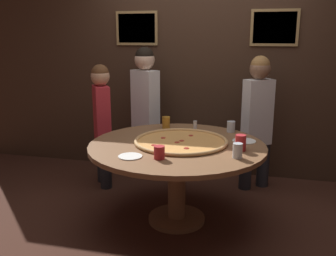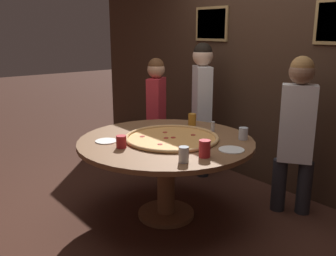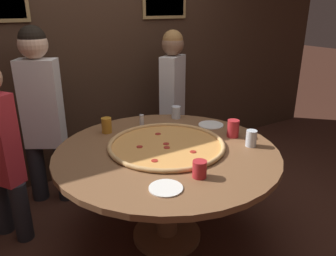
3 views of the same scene
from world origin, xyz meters
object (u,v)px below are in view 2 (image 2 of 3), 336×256
drink_cup_near_left (243,134)px  diner_side_left (156,108)px  drink_cup_far_left (205,149)px  dining_table (166,154)px  giant_pizza (172,138)px  drink_cup_front_edge (184,155)px  drink_cup_by_shaker (121,142)px  diner_far_left (297,127)px  diner_centre_back (202,101)px  white_plate_right_side (231,150)px  drink_cup_near_right (192,120)px  condiment_shaker (213,127)px  white_plate_left_side (106,141)px

drink_cup_near_left → diner_side_left: 1.43m
drink_cup_far_left → dining_table: bearing=173.3°
diner_side_left → giant_pizza: bearing=-153.7°
drink_cup_front_edge → diner_side_left: size_ratio=0.09×
dining_table → drink_cup_by_shaker: size_ratio=15.10×
giant_pizza → drink_cup_far_left: bearing=-11.8°
diner_far_left → diner_centre_back: 1.28m
white_plate_right_side → dining_table: bearing=-158.9°
drink_cup_near_right → diner_centre_back: diner_centre_back is taller
giant_pizza → condiment_shaker: (0.05, 0.47, 0.04)m
drink_cup_near_left → white_plate_right_side: bearing=-65.3°
diner_side_left → white_plate_left_side: bearing=-179.9°
drink_cup_by_shaker → diner_centre_back: size_ratio=0.07×
drink_cup_front_edge → white_plate_left_side: size_ratio=0.62×
white_plate_right_side → diner_side_left: 1.62m
giant_pizza → white_plate_left_side: size_ratio=4.40×
giant_pizza → diner_far_left: bearing=55.3°
condiment_shaker → diner_far_left: diner_far_left is taller
drink_cup_by_shaker → diner_centre_back: diner_centre_back is taller
dining_table → white_plate_left_side: white_plate_left_side is taller
diner_far_left → diner_centre_back: bearing=-36.4°
drink_cup_near_right → drink_cup_front_edge: bearing=-45.7°
drink_cup_near_left → white_plate_left_side: size_ratio=0.57×
drink_cup_far_left → white_plate_left_side: bearing=-155.5°
drink_cup_near_right → condiment_shaker: drink_cup_near_right is taller
drink_cup_far_left → diner_far_left: diner_far_left is taller
drink_cup_front_edge → diner_far_left: 1.25m
drink_cup_by_shaker → white_plate_right_side: (0.61, 0.66, -0.05)m
drink_cup_by_shaker → drink_cup_near_right: (-0.19, 0.96, 0.01)m
giant_pizza → drink_cup_near_left: (0.40, 0.49, 0.04)m
giant_pizza → drink_cup_by_shaker: drink_cup_by_shaker is taller
drink_cup_near_left → diner_far_left: size_ratio=0.07×
drink_cup_near_left → diner_centre_back: (-1.03, 0.49, 0.08)m
drink_cup_front_edge → drink_cup_by_shaker: 0.61m
white_plate_left_side → white_plate_right_side: 1.08m
diner_far_left → white_plate_left_side: bearing=21.7°
drink_cup_far_left → giant_pizza: bearing=168.2°
drink_cup_near_left → diner_centre_back: bearing=154.8°
drink_cup_front_edge → white_plate_left_side: (-0.82, -0.18, -0.06)m
drink_cup_near_right → condiment_shaker: size_ratio=1.24×
diner_far_left → diner_centre_back: diner_centre_back is taller
drink_cup_near_left → condiment_shaker: drink_cup_near_left is taller
drink_cup_front_edge → drink_cup_near_left: 0.81m
drink_cup_far_left → white_plate_right_side: bearing=86.3°
drink_cup_front_edge → condiment_shaker: 0.91m
dining_table → diner_centre_back: diner_centre_back is taller
dining_table → giant_pizza: 0.15m
giant_pizza → drink_cup_far_left: drink_cup_far_left is taller
giant_pizza → diner_centre_back: 1.17m
diner_centre_back → drink_cup_front_edge: bearing=162.5°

